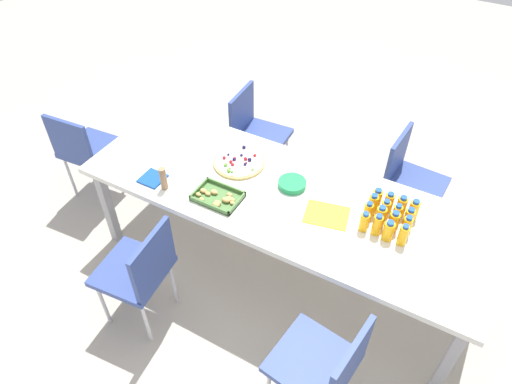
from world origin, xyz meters
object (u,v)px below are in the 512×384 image
Objects in this scene: juice_bottle_7 at (373,205)px; cardboard_tube at (163,179)px; chair_near_right at (255,130)px; napkin_stack at (153,178)px; chair_near_left at (408,177)px; juice_bottle_9 at (394,222)px; chair_far_left at (325,365)px; juice_bottle_5 at (397,214)px; fruit_pizza at (239,162)px; juice_bottle_2 at (389,202)px; paper_folder at (327,215)px; juice_bottle_0 at (414,210)px; juice_bottle_6 at (385,209)px; juice_bottle_11 at (368,212)px; juice_bottle_15 at (364,222)px; juice_bottle_12 at (403,235)px; snack_tray at (218,197)px; juice_bottle_8 at (407,226)px; juice_bottle_4 at (409,218)px; chair_far_right at (140,269)px; plate_stack at (292,184)px; chair_end at (85,148)px; juice_bottle_13 at (388,231)px; juice_bottle_14 at (377,225)px; juice_bottle_1 at (401,206)px; party_table at (281,200)px; juice_bottle_3 at (377,198)px.

juice_bottle_7 is 0.94× the size of cardboard_tube.
chair_near_right reaches higher than napkin_stack.
juice_bottle_9 is at bearing 9.06° from chair_near_left.
juice_bottle_7 is (0.11, -0.90, 0.31)m from chair_far_left.
juice_bottle_5 reaches higher than fruit_pizza.
juice_bottle_2 is 0.16m from juice_bottle_9.
fruit_pizza is (1.01, 0.72, 0.25)m from chair_near_left.
cardboard_tube is at bearing 15.75° from paper_folder.
juice_bottle_6 is at bearing 25.74° from juice_bottle_0.
juice_bottle_7 reaches higher than juice_bottle_11.
juice_bottle_15 is 1.25m from cardboard_tube.
juice_bottle_12 is 1.11m from snack_tray.
juice_bottle_5 is 0.97× the size of juice_bottle_8.
juice_bottle_2 is at bearing -27.83° from juice_bottle_4.
juice_bottle_15 is (-1.09, -0.74, 0.30)m from chair_far_right.
chair_far_left is 5.62× the size of juice_bottle_12.
juice_bottle_8 is 1.13m from snack_tray.
juice_bottle_7 reaches higher than juice_bottle_15.
fruit_pizza is at bearing -9.90° from juice_bottle_15.
plate_stack is (0.59, 0.02, -0.04)m from juice_bottle_6.
juice_bottle_4 reaches higher than plate_stack.
juice_bottle_12 is at bearing 172.18° from fruit_pizza.
cardboard_tube reaches higher than juice_bottle_6.
juice_bottle_2 reaches higher than chair_near_left.
chair_end is 5.97× the size of juice_bottle_5.
plate_stack is (0.67, -0.05, -0.05)m from juice_bottle_9.
juice_bottle_13 is (-0.03, -0.75, 0.30)m from chair_far_left.
juice_bottle_4 reaches higher than fruit_pizza.
juice_bottle_7 is 1.40m from napkin_stack.
chair_near_right is at bearing -33.21° from juice_bottle_14.
fruit_pizza is at bearing -80.16° from snack_tray.
juice_bottle_7 is 0.27m from juice_bottle_12.
chair_end is at bearing 5.96° from juice_bottle_1.
juice_bottle_14 is at bearing -1.98° from juice_bottle_12.
napkin_stack is (1.49, 0.47, -0.06)m from juice_bottle_1.
juice_bottle_12 is 0.82× the size of plate_stack.
juice_bottle_4 is at bearing -161.69° from paper_folder.
paper_folder is (0.37, 0.15, -0.06)m from juice_bottle_5.
juice_bottle_1 reaches higher than juice_bottle_0.
party_table is at bearing -143.45° from snack_tray.
fruit_pizza is (1.04, -0.91, 0.25)m from chair_far_left.
juice_bottle_3 is at bearing 14.08° from chair_far_left.
juice_bottle_15 is at bearing 165.64° from plate_stack.
juice_bottle_5 is (-2.38, -0.18, 0.30)m from chair_end.
fruit_pizza is at bearing -17.43° from party_table.
chair_near_right is at bearing -69.04° from fruit_pizza.
juice_bottle_6 is at bearing -161.41° from cardboard_tube.
juice_bottle_9 reaches higher than fruit_pizza.
juice_bottle_13 is 0.84× the size of cardboard_tube.
juice_bottle_13 is (-0.07, 0.22, -0.00)m from juice_bottle_2.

